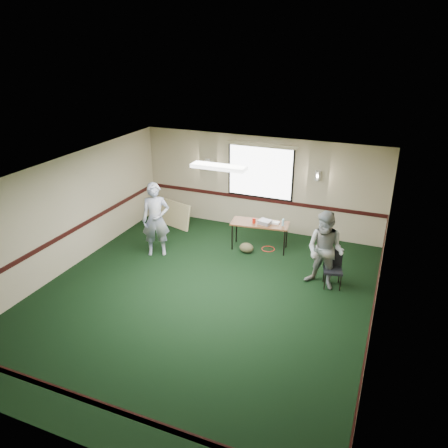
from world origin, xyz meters
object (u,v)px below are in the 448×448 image
at_px(person_left, 156,220).
at_px(person_right, 325,251).
at_px(projector, 265,222).
at_px(folding_table, 260,225).
at_px(conference_chair, 333,265).

xyz_separation_m(person_left, person_right, (4.23, 0.00, -0.06)).
bearing_deg(projector, person_left, -141.36).
distance_m(folding_table, person_left, 2.68).
bearing_deg(conference_chair, projector, 137.42).
bearing_deg(person_right, projector, 159.57).
distance_m(folding_table, projector, 0.17).
xyz_separation_m(folding_table, conference_chair, (2.07, -1.11, -0.20)).
height_order(folding_table, conference_chair, conference_chair).
xyz_separation_m(conference_chair, person_left, (-4.41, -0.17, 0.47)).
bearing_deg(folding_table, person_left, -158.70).
xyz_separation_m(folding_table, person_right, (1.89, -1.27, 0.20)).
relative_size(projector, person_right, 0.17).
bearing_deg(projector, person_right, -23.41).
relative_size(projector, person_left, 0.16).
bearing_deg(projector, conference_chair, -17.27).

